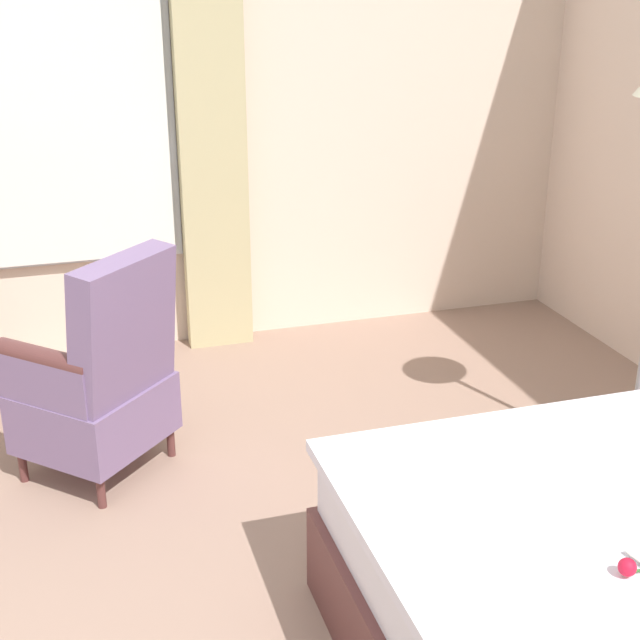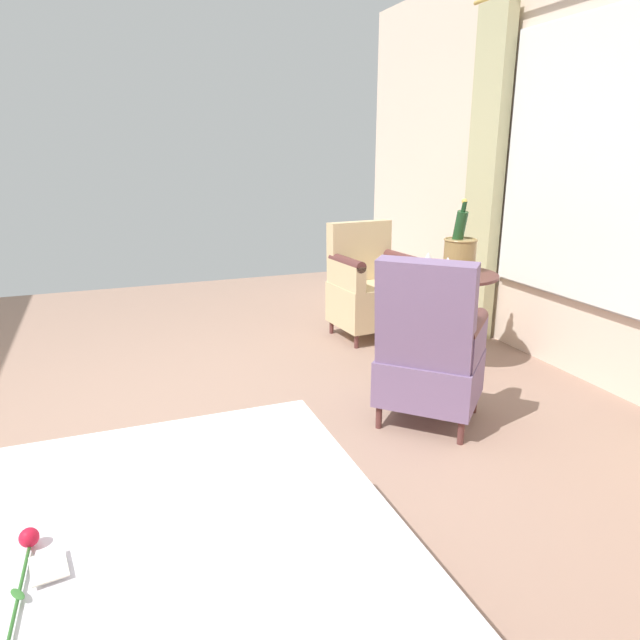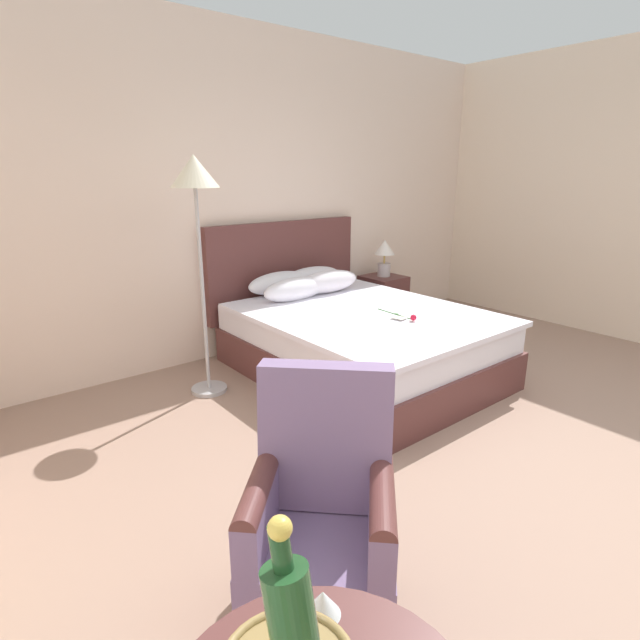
{
  "view_description": "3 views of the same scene",
  "coord_description": "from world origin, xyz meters",
  "px_view_note": "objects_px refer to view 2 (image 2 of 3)",
  "views": [
    {
      "loc": [
        1.85,
        0.19,
        2.01
      ],
      "look_at": [
        -0.84,
        1.01,
        0.9
      ],
      "focal_mm": 50.0,
      "sensor_mm": 36.0,
      "label": 1
    },
    {
      "loc": [
        0.04,
        2.86,
        1.52
      ],
      "look_at": [
        -0.71,
        0.9,
        0.89
      ],
      "focal_mm": 32.0,
      "sensor_mm": 36.0,
      "label": 2
    },
    {
      "loc": [
        -2.59,
        -0.94,
        1.69
      ],
      "look_at": [
        -0.94,
        1.11,
        0.89
      ],
      "focal_mm": 28.0,
      "sensor_mm": 36.0,
      "label": 3
    }
  ],
  "objects_px": {
    "wine_glass_near_edge": "(448,263)",
    "armchair_facing_bed": "(369,287)",
    "champagne_bucket": "(460,251)",
    "armchair_by_window": "(429,353)",
    "wine_glass_near_bucket": "(428,258)",
    "side_table_round": "(447,314)"
  },
  "relations": [
    {
      "from": "wine_glass_near_edge",
      "to": "armchair_facing_bed",
      "type": "height_order",
      "value": "armchair_facing_bed"
    },
    {
      "from": "champagne_bucket",
      "to": "armchair_by_window",
      "type": "relative_size",
      "value": 0.51
    },
    {
      "from": "champagne_bucket",
      "to": "wine_glass_near_bucket",
      "type": "xyz_separation_m",
      "value": [
        0.17,
        -0.12,
        -0.06
      ]
    },
    {
      "from": "champagne_bucket",
      "to": "armchair_by_window",
      "type": "xyz_separation_m",
      "value": [
        0.66,
        0.73,
        -0.42
      ]
    },
    {
      "from": "side_table_round",
      "to": "armchair_facing_bed",
      "type": "relative_size",
      "value": 0.74
    },
    {
      "from": "wine_glass_near_bucket",
      "to": "armchair_by_window",
      "type": "distance_m",
      "value": 1.04
    },
    {
      "from": "champagne_bucket",
      "to": "armchair_by_window",
      "type": "distance_m",
      "value": 1.07
    },
    {
      "from": "champagne_bucket",
      "to": "armchair_facing_bed",
      "type": "xyz_separation_m",
      "value": [
        0.26,
        -0.88,
        -0.43
      ]
    },
    {
      "from": "wine_glass_near_edge",
      "to": "armchair_facing_bed",
      "type": "xyz_separation_m",
      "value": [
        0.07,
        -1.03,
        -0.39
      ]
    },
    {
      "from": "wine_glass_near_edge",
      "to": "armchair_facing_bed",
      "type": "bearing_deg",
      "value": -86.04
    },
    {
      "from": "wine_glass_near_edge",
      "to": "side_table_round",
      "type": "bearing_deg",
      "value": -130.04
    },
    {
      "from": "wine_glass_near_edge",
      "to": "armchair_by_window",
      "type": "bearing_deg",
      "value": 51.08
    },
    {
      "from": "wine_glass_near_bucket",
      "to": "wine_glass_near_edge",
      "type": "height_order",
      "value": "wine_glass_near_edge"
    },
    {
      "from": "side_table_round",
      "to": "wine_glass_near_bucket",
      "type": "distance_m",
      "value": 0.42
    },
    {
      "from": "champagne_bucket",
      "to": "armchair_facing_bed",
      "type": "relative_size",
      "value": 0.53
    },
    {
      "from": "armchair_by_window",
      "to": "wine_glass_near_bucket",
      "type": "bearing_deg",
      "value": -119.78
    },
    {
      "from": "side_table_round",
      "to": "armchair_by_window",
      "type": "bearing_deg",
      "value": 50.87
    },
    {
      "from": "wine_glass_near_bucket",
      "to": "armchair_facing_bed",
      "type": "xyz_separation_m",
      "value": [
        0.09,
        -0.76,
        -0.37
      ]
    },
    {
      "from": "wine_glass_near_bucket",
      "to": "armchair_facing_bed",
      "type": "relative_size",
      "value": 0.14
    },
    {
      "from": "armchair_by_window",
      "to": "armchair_facing_bed",
      "type": "relative_size",
      "value": 1.04
    },
    {
      "from": "champagne_bucket",
      "to": "wine_glass_near_edge",
      "type": "height_order",
      "value": "champagne_bucket"
    },
    {
      "from": "champagne_bucket",
      "to": "armchair_facing_bed",
      "type": "height_order",
      "value": "champagne_bucket"
    }
  ]
}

